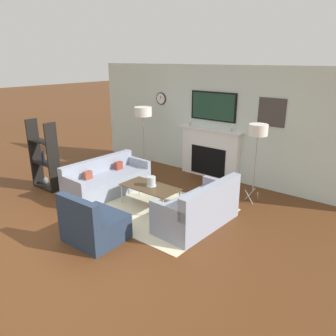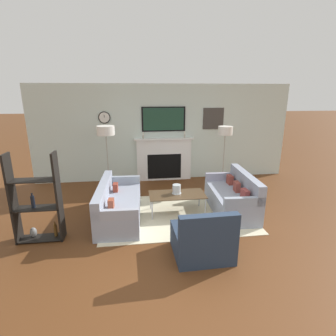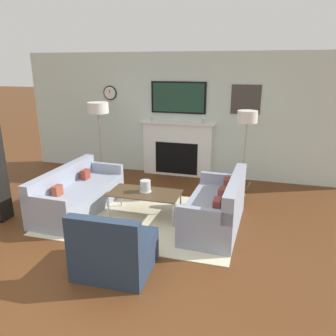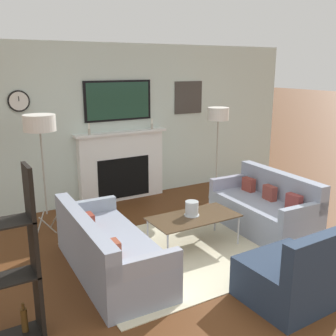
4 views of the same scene
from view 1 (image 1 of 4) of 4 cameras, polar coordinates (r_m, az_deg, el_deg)
The scene contains 11 objects.
ground_plane at distance 5.55m, azimuth -17.11°, elevation -13.07°, with size 60.00×60.00×0.00m, color #583017.
fireplace_wall at distance 8.09m, azimuth 7.84°, elevation 6.94°, with size 7.31×0.28×2.70m.
area_rug at distance 6.63m, azimuth -3.54°, elevation -6.74°, with size 3.04×2.10×0.01m.
couch_left at distance 7.33m, azimuth -10.62°, elevation -2.24°, with size 0.86×1.93×0.73m.
couch_right at distance 5.82m, azimuth 5.37°, elevation -7.27°, with size 0.84×1.64×0.84m.
armchair at distance 5.50m, azimuth -12.85°, elevation -9.68°, with size 0.89×0.82×0.84m.
coffee_table at distance 6.50m, azimuth -3.15°, elevation -3.45°, with size 1.17×0.59×0.43m.
hurricane_candle at distance 6.49m, azimuth -2.92°, elevation -2.42°, with size 0.20×0.20×0.19m.
floor_lamp_left at distance 8.26m, azimuth -4.37°, elevation 9.61°, with size 0.43×0.43×1.70m.
floor_lamp_right at distance 6.62m, azimuth 15.42°, elevation 6.16°, with size 0.37×0.37×1.63m.
shelf_unit at distance 7.85m, azimuth -20.72°, elevation 1.47°, with size 0.77×0.28×1.55m.
Camera 1 is at (4.05, -2.52, 2.84)m, focal length 35.00 mm.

